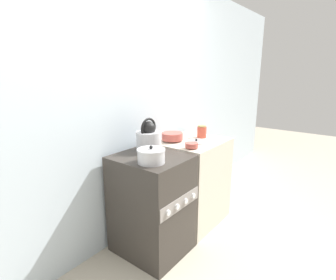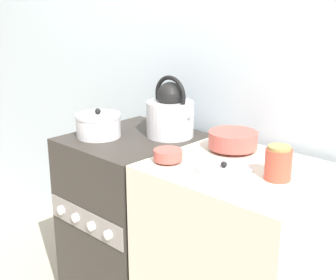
% 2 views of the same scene
% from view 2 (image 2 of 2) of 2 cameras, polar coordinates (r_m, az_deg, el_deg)
% --- Properties ---
extents(wall_back, '(7.00, 0.06, 2.50)m').
position_cam_2_polar(wall_back, '(2.42, 2.06, 10.76)').
color(wall_back, silver).
rests_on(wall_back, ground_plane).
extents(stove, '(0.54, 0.62, 0.88)m').
position_cam_2_polar(stove, '(2.40, -4.10, -9.67)').
color(stove, '#332D28').
rests_on(stove, ground_plane).
extents(counter, '(0.69, 0.59, 0.88)m').
position_cam_2_polar(counter, '(2.03, 8.46, -15.08)').
color(counter, beige).
rests_on(counter, ground_plane).
extents(kettle, '(0.28, 0.22, 0.29)m').
position_cam_2_polar(kettle, '(2.21, 0.30, 3.24)').
color(kettle, silver).
rests_on(kettle, stove).
extents(cooking_pot, '(0.22, 0.22, 0.14)m').
position_cam_2_polar(cooking_pot, '(2.24, -8.47, 1.79)').
color(cooking_pot, silver).
rests_on(cooking_pot, stove).
extents(enamel_bowl, '(0.21, 0.21, 0.08)m').
position_cam_2_polar(enamel_bowl, '(2.01, 7.92, 0.01)').
color(enamel_bowl, '#B75147').
rests_on(enamel_bowl, counter).
extents(small_ceramic_bowl, '(0.12, 0.12, 0.05)m').
position_cam_2_polar(small_ceramic_bowl, '(1.86, 0.00, -1.84)').
color(small_ceramic_bowl, '#B75147').
rests_on(small_ceramic_bowl, counter).
extents(storage_jar, '(0.10, 0.10, 0.13)m').
position_cam_2_polar(storage_jar, '(1.73, 13.30, -2.77)').
color(storage_jar, '#CC4C38').
rests_on(storage_jar, counter).
extents(loose_pot_lid, '(0.22, 0.22, 0.03)m').
position_cam_2_polar(loose_pot_lid, '(1.80, 6.81, -3.47)').
color(loose_pot_lid, silver).
rests_on(loose_pot_lid, counter).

